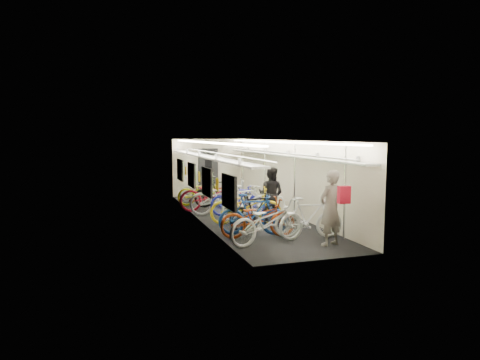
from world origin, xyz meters
TOP-DOWN VIEW (x-y plane):
  - train_car_shell at (-0.36, 0.71)m, footprint 10.00×10.00m
  - bicycle_0 at (-0.58, -3.44)m, footprint 2.15×1.15m
  - bicycle_1 at (-0.60, -2.46)m, footprint 1.85×1.03m
  - bicycle_2 at (-0.59, -2.79)m, footprint 1.97×0.86m
  - bicycle_3 at (-0.28, -1.78)m, footprint 1.75×0.87m
  - bicycle_4 at (-0.37, -1.19)m, footprint 2.17×1.25m
  - bicycle_5 at (-0.13, -0.44)m, footprint 1.85×1.09m
  - bicycle_6 at (-0.58, 0.39)m, footprint 2.31×1.20m
  - bicycle_7 at (-0.23, 0.02)m, footprint 1.80×1.14m
  - bicycle_8 at (-0.76, 1.26)m, footprint 2.24×0.95m
  - bicycle_9 at (-0.29, 1.94)m, footprint 1.87×0.66m
  - bicycle_10 at (-0.76, 2.47)m, footprint 1.99×1.00m
  - bicycle_11 at (0.61, -3.19)m, footprint 1.78×0.87m
  - bicycle_12 at (-0.64, 3.62)m, footprint 1.94×1.20m
  - passenger_near at (0.75, -4.00)m, footprint 0.75×0.61m
  - passenger_mid at (0.50, -0.94)m, footprint 1.00×0.98m
  - backpack at (0.70, -4.65)m, footprint 0.26×0.14m

SIDE VIEW (x-z plane):
  - bicycle_12 at x=-0.64m, z-range 0.00..0.96m
  - bicycle_10 at x=-0.76m, z-range 0.00..1.00m
  - bicycle_2 at x=-0.59m, z-range 0.00..1.00m
  - bicycle_3 at x=-0.28m, z-range 0.00..1.01m
  - bicycle_11 at x=0.61m, z-range 0.00..1.03m
  - bicycle_7 at x=-0.23m, z-range 0.00..1.05m
  - bicycle_5 at x=-0.13m, z-range 0.00..1.07m
  - bicycle_1 at x=-0.60m, z-range 0.00..1.07m
  - bicycle_0 at x=-0.58m, z-range 0.00..1.08m
  - bicycle_4 at x=-0.37m, z-range 0.00..1.08m
  - bicycle_9 at x=-0.29m, z-range 0.00..1.10m
  - bicycle_8 at x=-0.76m, z-range 0.00..1.15m
  - bicycle_6 at x=-0.58m, z-range 0.00..1.15m
  - passenger_mid at x=0.50m, z-range 0.00..1.62m
  - passenger_near at x=0.75m, z-range 0.00..1.76m
  - backpack at x=0.70m, z-range 1.09..1.47m
  - train_car_shell at x=-0.36m, z-range -3.34..6.66m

